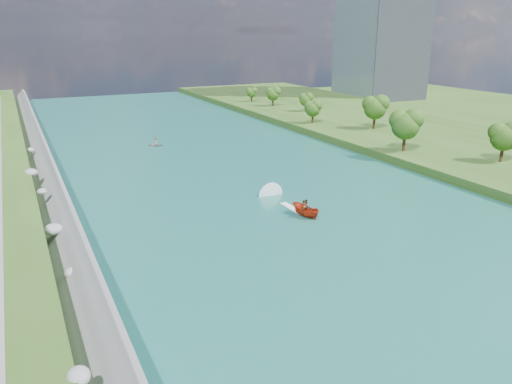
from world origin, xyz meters
TOP-DOWN VIEW (x-y plane):
  - ground at (0.00, 0.00)m, footprint 260.00×260.00m
  - river_water at (0.00, 20.00)m, footprint 55.00×240.00m
  - berm_east at (49.50, 20.00)m, footprint 44.00×240.00m
  - riprap_bank at (-25.86, 19.49)m, footprint 4.74×236.00m
  - office_tower at (82.50, 95.00)m, footprint 22.00×22.00m
  - trees_east at (37.10, 11.42)m, footprint 18.14×137.99m
  - motorboat at (1.52, 10.44)m, footprint 3.60×18.96m
  - raft at (-4.37, 54.61)m, footprint 3.43×3.27m

SIDE VIEW (x-z plane):
  - ground at x=0.00m, z-range 0.00..0.00m
  - river_water at x=0.00m, z-range 0.00..0.10m
  - raft at x=-4.37m, z-range -0.34..1.24m
  - berm_east at x=49.50m, z-range 0.00..1.50m
  - motorboat at x=1.52m, z-range -0.33..1.88m
  - riprap_bank at x=-25.86m, z-range -0.30..3.92m
  - trees_east at x=37.10m, z-range 0.85..10.08m
  - office_tower at x=82.50m, z-range 0.00..60.00m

